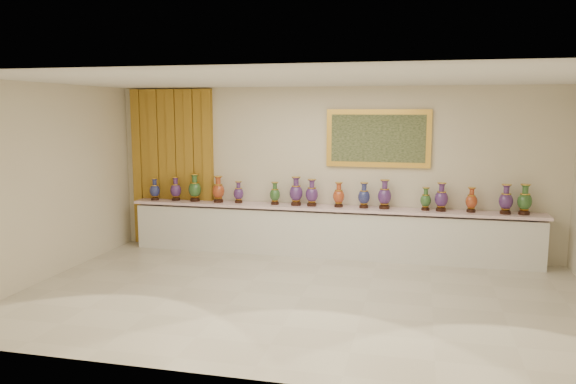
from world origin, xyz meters
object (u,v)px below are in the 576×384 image
(counter, at_px, (328,232))
(vase_2, at_px, (195,189))
(vase_1, at_px, (176,190))
(vase_0, at_px, (155,190))

(counter, bearing_deg, vase_2, 179.93)
(vase_1, height_order, vase_2, vase_2)
(counter, relative_size, vase_0, 17.40)
(vase_1, bearing_deg, counter, -0.13)
(counter, xyz_separation_m, vase_1, (-2.91, 0.01, 0.66))
(vase_0, distance_m, vase_1, 0.40)
(vase_1, distance_m, vase_2, 0.39)
(counter, xyz_separation_m, vase_2, (-2.52, 0.00, 0.69))
(counter, distance_m, vase_2, 2.61)
(vase_0, distance_m, vase_2, 0.79)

